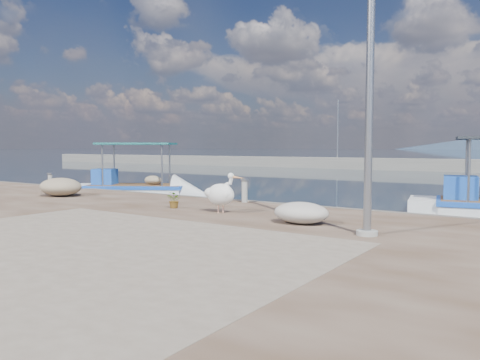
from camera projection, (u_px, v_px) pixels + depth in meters
name	position (u px, v px, depth m)	size (l,w,h in m)	color
ground	(153.00, 241.00, 11.53)	(1400.00, 1400.00, 0.00)	#162635
quay_patch	(73.00, 248.00, 8.46)	(9.00, 7.00, 0.01)	gray
breakwater	(456.00, 165.00, 44.35)	(120.00, 2.20, 7.50)	gray
boat_left	(136.00, 193.00, 21.56)	(6.31, 4.82, 2.95)	white
pelican	(221.00, 194.00, 12.97)	(1.18, 0.73, 1.12)	tan
lamp_post	(370.00, 74.00, 9.45)	(0.44, 0.96, 7.00)	gray
bollard_near	(245.00, 189.00, 15.45)	(0.26, 0.26, 0.79)	gray
bollard_far	(50.00, 180.00, 20.17)	(0.24, 0.24, 0.72)	gray
potted_plant	(175.00, 200.00, 13.95)	(0.45, 0.39, 0.50)	#33722D
net_pile_b	(61.00, 187.00, 17.46)	(1.75, 1.36, 0.68)	tan
net_pile_d	(301.00, 213.00, 11.16)	(1.36, 1.02, 0.51)	#B9B4AC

